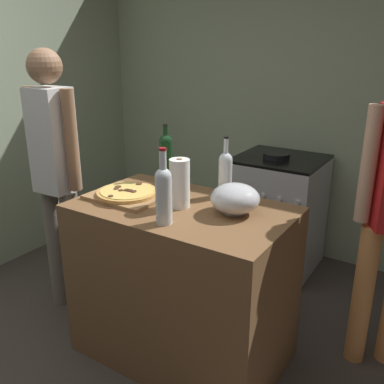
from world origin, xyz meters
name	(u,v)px	position (x,y,z in m)	size (l,w,h in m)	color
ground_plane	(200,309)	(0.00, 1.21, -0.01)	(4.00, 3.03, 0.02)	#3F3833
kitchen_wall_rear	(281,98)	(0.00, 2.48, 1.30)	(4.00, 0.10, 2.60)	#99A889
kitchen_wall_left	(15,100)	(-1.75, 1.21, 1.30)	(0.10, 3.03, 2.60)	#99A889
counter	(182,283)	(0.14, 0.79, 0.46)	(1.14, 0.69, 0.92)	brown
cutting_board	(127,196)	(-0.19, 0.74, 0.93)	(0.40, 0.32, 0.02)	#9E7247
pizza	(127,192)	(-0.19, 0.74, 0.95)	(0.33, 0.33, 0.03)	tan
mixing_bowl	(235,199)	(0.42, 0.86, 1.00)	(0.25, 0.25, 0.15)	#B2B2B7
paper_towel_roll	(180,183)	(0.14, 0.78, 1.05)	(0.10, 0.10, 0.26)	white
wine_bottle_clear	(164,192)	(0.19, 0.57, 1.08)	(0.08, 0.08, 0.37)	silver
wine_bottle_dark	(166,157)	(-0.15, 1.06, 1.09)	(0.08, 0.08, 0.36)	#143819
wine_bottle_green	(225,172)	(0.25, 1.06, 1.06)	(0.08, 0.08, 0.34)	silver
stove	(277,213)	(0.18, 2.08, 0.46)	(0.64, 0.63, 0.95)	#B7B7BC
person_in_stripes	(56,168)	(-0.78, 0.76, 0.99)	(0.39, 0.21, 1.71)	slate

